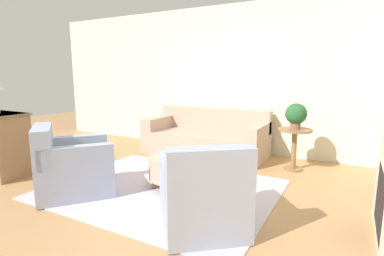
# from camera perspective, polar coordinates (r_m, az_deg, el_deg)

# --- Properties ---
(ground_plane) EXTENTS (16.00, 16.00, 0.00)m
(ground_plane) POSITION_cam_1_polar(r_m,az_deg,el_deg) (4.06, -5.69, -11.53)
(ground_plane) COLOR #AD7F51
(wall_back) EXTENTS (8.82, 0.12, 2.80)m
(wall_back) POSITION_cam_1_polar(r_m,az_deg,el_deg) (5.97, 7.63, 9.16)
(wall_back) COLOR beige
(wall_back) RESTS_ON ground_plane
(rug) EXTENTS (2.87, 2.27, 0.01)m
(rug) POSITION_cam_1_polar(r_m,az_deg,el_deg) (4.06, -5.69, -11.47)
(rug) COLOR #BCB2C1
(rug) RESTS_ON ground_plane
(couch) EXTENTS (2.27, 0.98, 0.84)m
(couch) POSITION_cam_1_polar(r_m,az_deg,el_deg) (5.69, 2.67, -1.96)
(couch) COLOR tan
(couch) RESTS_ON ground_plane
(armchair_left) EXTENTS (1.14, 1.16, 0.88)m
(armchair_left) POSITION_cam_1_polar(r_m,az_deg,el_deg) (4.08, -22.13, -7.02)
(armchair_left) COLOR #8E99B2
(armchair_left) RESTS_ON rug
(armchair_right) EXTENTS (1.14, 1.16, 0.88)m
(armchair_right) POSITION_cam_1_polar(r_m,az_deg,el_deg) (2.96, 2.09, -12.79)
(armchair_right) COLOR #8E99B2
(armchair_right) RESTS_ON rug
(ottoman_table) EXTENTS (0.76, 0.76, 0.41)m
(ottoman_table) POSITION_cam_1_polar(r_m,az_deg,el_deg) (4.05, -2.80, -7.46)
(ottoman_table) COLOR tan
(ottoman_table) RESTS_ON rug
(side_table) EXTENTS (0.52, 0.52, 0.66)m
(side_table) POSITION_cam_1_polar(r_m,az_deg,el_deg) (4.96, 18.91, -2.59)
(side_table) COLOR olive
(side_table) RESTS_ON ground_plane
(potted_plant_on_side_table) EXTENTS (0.33, 0.33, 0.40)m
(potted_plant_on_side_table) POSITION_cam_1_polar(r_m,az_deg,el_deg) (4.89, 19.21, 2.43)
(potted_plant_on_side_table) COLOR brown
(potted_plant_on_side_table) RESTS_ON side_table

